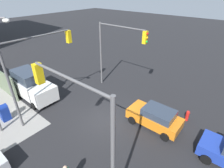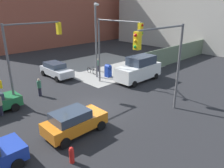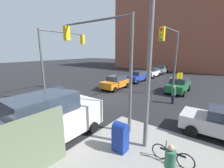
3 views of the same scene
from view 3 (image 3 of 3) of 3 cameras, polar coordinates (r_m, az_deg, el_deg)
The scene contains 19 objects.
ground_plane at distance 14.98m, azimuth 0.32°, elevation -5.46°, with size 120.00×120.00×0.00m, color black.
building_brick_west at distance 45.12m, azimuth 23.11°, elevation 17.14°, with size 16.00×28.00×17.92m.
traffic_signal_nw_corner at distance 14.68m, azimuth 21.56°, elevation 11.54°, with size 4.88×0.36×6.50m.
traffic_signal_se_corner at distance 15.75m, azimuth -18.99°, elevation 11.84°, with size 5.29×0.36×6.50m.
traffic_signal_ne_corner at distance 9.25m, azimuth -4.51°, elevation 12.50°, with size 0.36×5.60×6.50m.
street_lamp_corner at distance 7.13m, azimuth 12.70°, elevation 12.72°, with size 1.82×2.20×8.00m.
warning_sign_two_way at distance 17.51m, azimuth 24.31°, elevation 1.59°, with size 0.48×0.48×2.40m.
mailbox_blue at distance 7.40m, azimuth 3.24°, elevation -19.10°, with size 0.56×0.64×1.43m.
fire_hydrant at distance 21.18m, azimuth -0.82°, elevation 1.28°, with size 0.26×0.26×0.94m.
coupe_green at distance 18.60m, azimuth 24.02°, elevation -0.30°, with size 4.26×2.02×1.62m.
coupe_white at distance 28.04m, azimuth 14.96°, elevation 4.39°, with size 3.99×2.02×1.62m.
hatchback_blue at distance 23.01m, azimuth 9.46°, elevation 2.93°, with size 4.14×2.02×1.62m.
sedan_gray at distance 32.67m, azimuth 18.21°, elevation 5.30°, with size 4.38×2.02×1.62m.
sedan_orange at distance 18.47m, azimuth 1.40°, elevation 0.72°, with size 4.00×2.02×1.62m.
van_white_delivery at distance 8.33m, azimuth -22.26°, elevation -12.25°, with size 5.40×2.32×2.62m.
pedestrian_crossing at distance 6.13m, azimuth 21.05°, elevation -26.95°, with size 0.36×0.36×1.60m.
pedestrian_waiting at distance 18.28m, azimuth 21.14°, elevation -0.17°, with size 0.36×0.36×1.68m.
pedestrian_walking_north at distance 14.37m, azimuth 22.33°, elevation -3.70°, with size 0.36×0.36×1.64m.
bicycle_leaning_on_fence at distance 7.39m, azimuth 21.89°, elevation -24.04°, with size 0.05×1.75×0.97m.
Camera 3 is at (11.48, 8.43, 4.65)m, focal length 24.00 mm.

